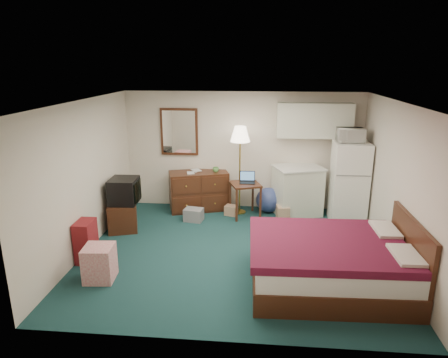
# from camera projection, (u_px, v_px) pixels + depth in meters

# --- Properties ---
(floor) EXTENTS (5.00, 4.50, 0.01)m
(floor) POSITION_uv_depth(u_px,v_px,m) (235.00, 252.00, 6.72)
(floor) COLOR black
(floor) RESTS_ON ground
(ceiling) EXTENTS (5.00, 4.50, 0.01)m
(ceiling) POSITION_uv_depth(u_px,v_px,m) (236.00, 102.00, 6.01)
(ceiling) COLOR silver
(ceiling) RESTS_ON walls
(walls) EXTENTS (5.01, 4.51, 2.50)m
(walls) POSITION_uv_depth(u_px,v_px,m) (236.00, 181.00, 6.37)
(walls) COLOR silver
(walls) RESTS_ON floor
(mirror) EXTENTS (0.80, 0.06, 1.00)m
(mirror) POSITION_uv_depth(u_px,v_px,m) (179.00, 132.00, 8.49)
(mirror) COLOR white
(mirror) RESTS_ON walls
(upper_cabinets) EXTENTS (1.50, 0.35, 0.70)m
(upper_cabinets) POSITION_uv_depth(u_px,v_px,m) (314.00, 120.00, 8.02)
(upper_cabinets) COLOR silver
(upper_cabinets) RESTS_ON walls
(headboard) EXTENTS (0.06, 1.56, 1.00)m
(headboard) POSITION_uv_depth(u_px,v_px,m) (410.00, 254.00, 5.47)
(headboard) COLOR #3C1D15
(headboard) RESTS_ON walls
(dresser) EXTENTS (1.34, 0.90, 0.84)m
(dresser) POSITION_uv_depth(u_px,v_px,m) (199.00, 191.00, 8.57)
(dresser) COLOR #3C1D15
(dresser) RESTS_ON floor
(floor_lamp) EXTENTS (0.45, 0.45, 1.84)m
(floor_lamp) POSITION_uv_depth(u_px,v_px,m) (240.00, 171.00, 8.24)
(floor_lamp) COLOR gold
(floor_lamp) RESTS_ON floor
(desk) EXTENTS (0.71, 0.71, 0.71)m
(desk) POSITION_uv_depth(u_px,v_px,m) (245.00, 200.00, 8.21)
(desk) COLOR #3C1D15
(desk) RESTS_ON floor
(exercise_ball) EXTENTS (0.65, 0.65, 0.53)m
(exercise_ball) POSITION_uv_depth(u_px,v_px,m) (268.00, 200.00, 8.46)
(exercise_ball) COLOR navy
(exercise_ball) RESTS_ON floor
(kitchen_counter) EXTENTS (1.08, 0.94, 0.99)m
(kitchen_counter) POSITION_uv_depth(u_px,v_px,m) (297.00, 191.00, 8.30)
(kitchen_counter) COLOR silver
(kitchen_counter) RESTS_ON floor
(fridge) EXTENTS (0.67, 0.67, 1.61)m
(fridge) POSITION_uv_depth(u_px,v_px,m) (349.00, 183.00, 7.82)
(fridge) COLOR white
(fridge) RESTS_ON floor
(bed) EXTENTS (2.20, 1.74, 0.69)m
(bed) POSITION_uv_depth(u_px,v_px,m) (329.00, 264.00, 5.62)
(bed) COLOR #411020
(bed) RESTS_ON floor
(tv_stand) EXTENTS (0.67, 0.70, 0.52)m
(tv_stand) POSITION_uv_depth(u_px,v_px,m) (123.00, 217.00, 7.56)
(tv_stand) COLOR #3C1D15
(tv_stand) RESTS_ON floor
(suitcase) EXTENTS (0.27, 0.42, 0.67)m
(suitcase) POSITION_uv_depth(u_px,v_px,m) (86.00, 241.00, 6.36)
(suitcase) COLOR #5B0F18
(suitcase) RESTS_ON floor
(retail_box) EXTENTS (0.45, 0.45, 0.52)m
(retail_box) POSITION_uv_depth(u_px,v_px,m) (100.00, 263.00, 5.81)
(retail_box) COLOR silver
(retail_box) RESTS_ON floor
(file_bin) EXTENTS (0.40, 0.33, 0.25)m
(file_bin) POSITION_uv_depth(u_px,v_px,m) (194.00, 215.00, 8.02)
(file_bin) COLOR gray
(file_bin) RESTS_ON floor
(cardboard_box_a) EXTENTS (0.29, 0.27, 0.20)m
(cardboard_box_a) POSITION_uv_depth(u_px,v_px,m) (231.00, 210.00, 8.33)
(cardboard_box_a) COLOR tan
(cardboard_box_a) RESTS_ON floor
(cardboard_box_b) EXTENTS (0.27, 0.31, 0.28)m
(cardboard_box_b) POSITION_uv_depth(u_px,v_px,m) (283.00, 213.00, 8.09)
(cardboard_box_b) COLOR tan
(cardboard_box_b) RESTS_ON floor
(laptop) EXTENTS (0.32, 0.27, 0.22)m
(laptop) POSITION_uv_depth(u_px,v_px,m) (247.00, 178.00, 8.10)
(laptop) COLOR black
(laptop) RESTS_ON desk
(crt_tv) EXTENTS (0.54, 0.57, 0.48)m
(crt_tv) POSITION_uv_depth(u_px,v_px,m) (124.00, 191.00, 7.47)
(crt_tv) COLOR black
(crt_tv) RESTS_ON tv_stand
(microwave) EXTENTS (0.50, 0.29, 0.34)m
(microwave) POSITION_uv_depth(u_px,v_px,m) (351.00, 134.00, 7.55)
(microwave) COLOR white
(microwave) RESTS_ON fridge
(book_a) EXTENTS (0.15, 0.05, 0.21)m
(book_a) POSITION_uv_depth(u_px,v_px,m) (187.00, 169.00, 8.31)
(book_a) COLOR tan
(book_a) RESTS_ON dresser
(book_b) EXTENTS (0.16, 0.11, 0.23)m
(book_b) POSITION_uv_depth(u_px,v_px,m) (192.00, 166.00, 8.47)
(book_b) COLOR tan
(book_b) RESTS_ON dresser
(mug) EXTENTS (0.16, 0.14, 0.13)m
(mug) POSITION_uv_depth(u_px,v_px,m) (216.00, 169.00, 8.43)
(mug) COLOR #5EA04E
(mug) RESTS_ON dresser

